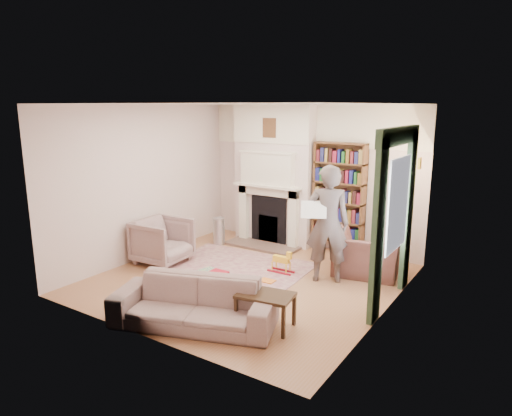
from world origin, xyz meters
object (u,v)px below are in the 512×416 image
Objects in this scene: rocking_horse at (281,262)px; man_reading at (327,224)px; armchair_reading at (366,254)px; sofa at (194,303)px; bookcase at (339,193)px; paraffin_heater at (219,231)px; armchair_left at (163,241)px; coffee_table at (265,310)px.

man_reading is at bearing 6.19° from rocking_horse.
armchair_reading is 3.19m from sofa.
sofa is (-0.34, -3.80, -0.87)m from bookcase.
armchair_reading is at bearing -0.65° from paraffin_heater.
rocking_horse is (1.89, -0.73, -0.08)m from paraffin_heater.
paraffin_heater is at bearing -40.42° from man_reading.
rocking_horse is at bearing 70.68° from sofa.
armchair_left is (-3.27, -1.41, 0.05)m from armchair_reading.
bookcase reaches higher than paraffin_heater.
armchair_left is 0.42× the size of sofa.
rocking_horse is (-0.78, -0.10, -0.75)m from man_reading.
paraffin_heater is at bearing -9.58° from armchair_left.
armchair_reading is at bearing -44.22° from bookcase.
bookcase is 3.50m from coffee_table.
bookcase is 3.92m from sofa.
paraffin_heater is at bearing -159.80° from bookcase.
rocking_horse is (2.05, 0.71, -0.20)m from armchair_left.
armchair_left is at bearing 13.50° from armchair_reading.
sofa is at bearing -130.17° from armchair_left.
bookcase is at bearing -100.52° from man_reading.
paraffin_heater reaches higher than rocking_horse.
man_reading reaches higher than sofa.
bookcase is at bearing 65.37° from sofa.
armchair_reading is 1.55× the size of coffee_table.
paraffin_heater is (-1.90, 2.98, -0.03)m from sofa.
sofa is at bearing 57.75° from armchair_reading.
sofa reaches higher than coffee_table.
sofa is at bearing -158.68° from coffee_table.
armchair_left is 2.57m from sofa.
armchair_left is 3.05m from coffee_table.
man_reading is (0.43, -1.46, -0.23)m from bookcase.
bookcase is 3.36× the size of paraffin_heater.
man_reading is 1.09m from rocking_horse.
coffee_table is (0.45, -3.34, -0.95)m from bookcase.
bookcase is 1.87m from rocking_horse.
coffee_table is 3.68m from paraffin_heater.
man_reading reaches higher than armchair_left.
man_reading reaches higher than rocking_horse.
paraffin_heater is 2.03m from rocking_horse.
armchair_left is 1.97× the size of rocking_horse.
bookcase is at bearing 20.20° from paraffin_heater.
man_reading is at bearing -73.51° from bookcase.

